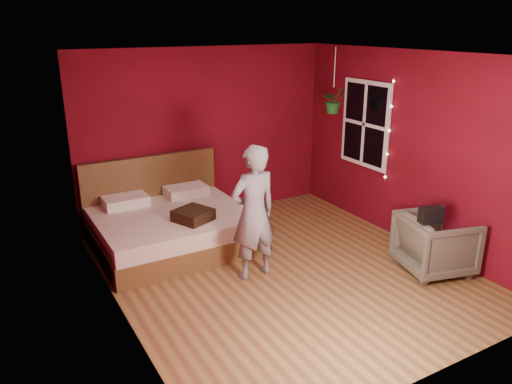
% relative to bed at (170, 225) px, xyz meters
% --- Properties ---
extents(floor, '(4.50, 4.50, 0.00)m').
position_rel_bed_xyz_m(floor, '(0.95, -1.44, -0.29)').
color(floor, olive).
rests_on(floor, ground).
extents(room_walls, '(4.04, 4.54, 2.62)m').
position_rel_bed_xyz_m(room_walls, '(0.95, -1.44, 1.39)').
color(room_walls, maroon).
rests_on(room_walls, ground).
extents(window, '(0.05, 0.97, 1.27)m').
position_rel_bed_xyz_m(window, '(2.91, -0.54, 1.21)').
color(window, white).
rests_on(window, room_walls).
extents(fairy_lights, '(0.04, 0.04, 1.45)m').
position_rel_bed_xyz_m(fairy_lights, '(2.89, -1.07, 1.21)').
color(fairy_lights, silver).
rests_on(fairy_lights, room_walls).
extents(bed, '(2.01, 1.71, 1.10)m').
position_rel_bed_xyz_m(bed, '(0.00, 0.00, 0.00)').
color(bed, brown).
rests_on(bed, ground).
extents(person, '(0.61, 0.41, 1.63)m').
position_rel_bed_xyz_m(person, '(0.56, -1.35, 0.53)').
color(person, gray).
rests_on(person, ground).
extents(armchair, '(0.97, 0.96, 0.73)m').
position_rel_bed_xyz_m(armchair, '(2.55, -2.34, 0.08)').
color(armchair, '#5F5B4B').
rests_on(armchair, ground).
extents(handbag, '(0.29, 0.20, 0.19)m').
position_rel_bed_xyz_m(handbag, '(2.30, -2.43, 0.54)').
color(handbag, black).
rests_on(handbag, armchair).
extents(throw_pillow, '(0.55, 0.55, 0.15)m').
position_rel_bed_xyz_m(throw_pillow, '(0.15, -0.49, 0.29)').
color(throw_pillow, black).
rests_on(throw_pillow, bed).
extents(hanging_plant, '(0.39, 0.35, 0.94)m').
position_rel_bed_xyz_m(hanging_plant, '(2.49, -0.30, 1.56)').
color(hanging_plant, silver).
rests_on(hanging_plant, room_walls).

